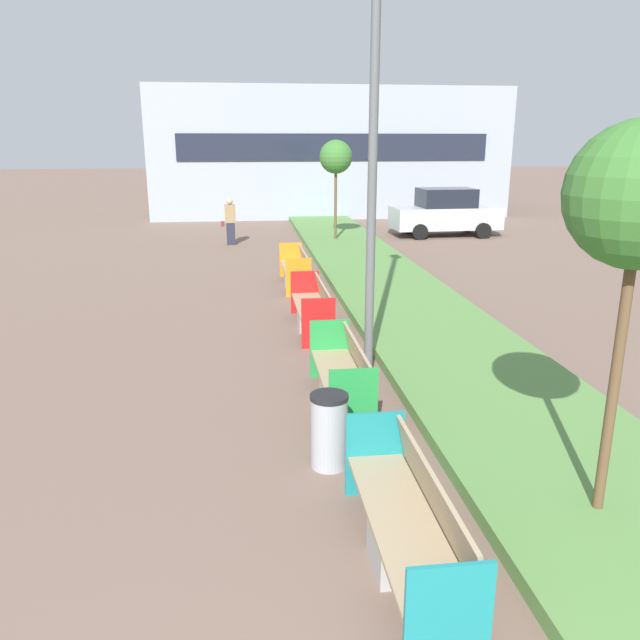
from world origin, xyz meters
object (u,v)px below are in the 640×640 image
Objects in this scene: street_lamp_post at (375,79)px; pedestrian_walking at (230,221)px; sapling_tree_far at (336,158)px; bench_red_frame at (313,311)px; bench_green_frame at (343,379)px; bench_orange_frame at (296,271)px; bench_teal_frame at (408,529)px; litter_bin at (329,431)px; parked_car_distant at (445,213)px; sapling_tree_near at (640,198)px.

pedestrian_walking is at bearing 100.06° from street_lamp_post.
sapling_tree_far is (1.42, 13.23, -1.42)m from street_lamp_post.
bench_red_frame is 4.88m from street_lamp_post.
bench_green_frame and bench_orange_frame have the same top height.
bench_orange_frame is at bearing 90.00° from bench_teal_frame.
pedestrian_walking reaches higher than litter_bin.
bench_green_frame is 1.33× the size of pedestrian_walking.
bench_green_frame is 3.74m from bench_red_frame.
sapling_tree_far is at bearing 79.24° from bench_red_frame.
parked_car_distant reaches higher than bench_orange_frame.
sapling_tree_near is at bearing -30.40° from litter_bin.
bench_red_frame is at bearing -89.99° from bench_orange_frame.
sapling_tree_far reaches higher than litter_bin.
sapling_tree_near is (2.03, -6.93, 2.80)m from bench_red_frame.
street_lamp_post is (0.61, -6.51, 4.11)m from bench_orange_frame.
bench_green_frame is 4.70m from sapling_tree_near.
street_lamp_post is 2.14× the size of sapling_tree_near.
sapling_tree_far is at bearing 81.98° from bench_green_frame.
litter_bin is 0.24× the size of sapling_tree_far.
parked_car_distant is (6.64, 19.46, 0.53)m from bench_teal_frame.
bench_orange_frame is (0.00, 7.69, 0.01)m from bench_green_frame.
street_lamp_post reaches higher than litter_bin.
pedestrian_walking is at bearing 94.69° from litter_bin.
bench_red_frame reaches higher than litter_bin.
sapling_tree_near is (2.46, -1.45, 2.73)m from litter_bin.
sapling_tree_far is at bearing -164.30° from parked_car_distant.
sapling_tree_near reaches higher than sapling_tree_far.
sapling_tree_near is 19.73m from parked_car_distant.
pedestrian_walking is (-2.39, 13.48, -3.64)m from street_lamp_post.
litter_bin is 18.98m from parked_car_distant.
bench_green_frame is at bearing 90.04° from bench_teal_frame.
parked_car_distant is (6.03, 14.68, -3.58)m from street_lamp_post.
street_lamp_post reaches higher than bench_orange_frame.
bench_orange_frame is at bearing 90.01° from bench_red_frame.
sapling_tree_near is 1.04× the size of sapling_tree_far.
street_lamp_post is at bearing -76.65° from bench_red_frame.
bench_orange_frame is at bearing 87.34° from litter_bin.
street_lamp_post is 16.27m from parked_car_distant.
parked_car_distant is at bearing 67.28° from bench_green_frame.
sapling_tree_far reaches higher than bench_teal_frame.
bench_teal_frame is 2.77× the size of litter_bin.
bench_orange_frame is 7.72m from street_lamp_post.
bench_green_frame is at bearing 75.96° from litter_bin.
bench_red_frame is at bearing 103.35° from street_lamp_post.
bench_orange_frame is (-0.00, 11.29, -0.00)m from bench_teal_frame.
bench_green_frame is at bearing -83.07° from pedestrian_walking.
pedestrian_walking is at bearing 96.93° from bench_green_frame.
parked_car_distant is (4.61, 1.46, -2.16)m from sapling_tree_far.
bench_red_frame is (0.00, 3.74, 0.01)m from bench_green_frame.
bench_red_frame is at bearing 90.00° from bench_teal_frame.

